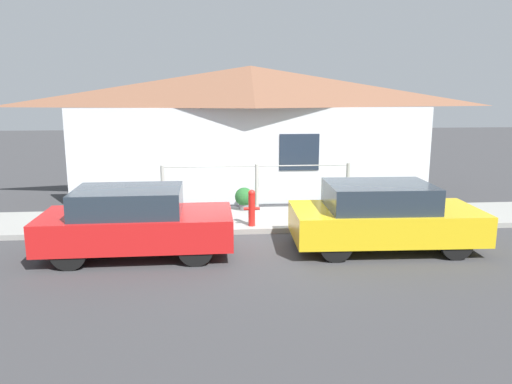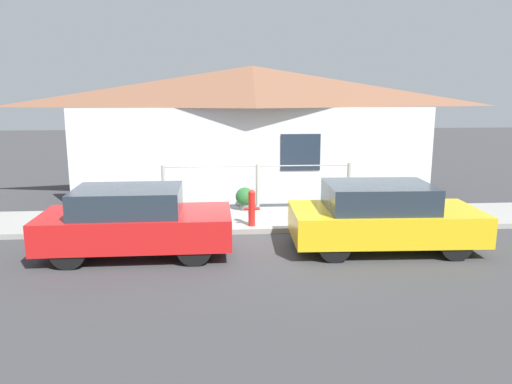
# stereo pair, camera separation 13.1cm
# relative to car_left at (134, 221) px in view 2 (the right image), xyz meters

# --- Properties ---
(ground_plane) EXTENTS (60.00, 60.00, 0.00)m
(ground_plane) POSITION_rel_car_left_xyz_m (2.64, 1.21, -0.67)
(ground_plane) COLOR #38383A
(sidewalk) EXTENTS (24.00, 2.10, 0.12)m
(sidewalk) POSITION_rel_car_left_xyz_m (2.64, 2.26, -0.61)
(sidewalk) COLOR gray
(sidewalk) RESTS_ON ground_plane
(house) EXTENTS (10.40, 2.23, 3.83)m
(house) POSITION_rel_car_left_xyz_m (2.64, 5.03, 2.37)
(house) COLOR silver
(house) RESTS_ON ground_plane
(fence) EXTENTS (4.90, 0.10, 1.17)m
(fence) POSITION_rel_car_left_xyz_m (2.64, 3.16, 0.09)
(fence) COLOR #999993
(fence) RESTS_ON sidewalk
(car_left) EXTENTS (3.64, 1.65, 1.33)m
(car_left) POSITION_rel_car_left_xyz_m (0.00, 0.00, 0.00)
(car_left) COLOR red
(car_left) RESTS_ON ground_plane
(car_right) EXTENTS (3.77, 1.84, 1.34)m
(car_right) POSITION_rel_car_left_xyz_m (4.90, 0.00, -0.00)
(car_right) COLOR gold
(car_right) RESTS_ON ground_plane
(fire_hydrant) EXTENTS (0.36, 0.16, 0.84)m
(fire_hydrant) POSITION_rel_car_left_xyz_m (2.37, 1.50, -0.11)
(fire_hydrant) COLOR red
(fire_hydrant) RESTS_ON sidewalk
(potted_plant_near_hydrant) EXTENTS (0.47, 0.47, 0.58)m
(potted_plant_near_hydrant) POSITION_rel_car_left_xyz_m (2.30, 3.05, -0.23)
(potted_plant_near_hydrant) COLOR slate
(potted_plant_near_hydrant) RESTS_ON sidewalk
(potted_plant_by_fence) EXTENTS (0.46, 0.46, 0.55)m
(potted_plant_by_fence) POSITION_rel_car_left_xyz_m (-0.25, 2.83, -0.25)
(potted_plant_by_fence) COLOR slate
(potted_plant_by_fence) RESTS_ON sidewalk
(potted_plant_corner) EXTENTS (0.56, 0.56, 0.63)m
(potted_plant_corner) POSITION_rel_car_left_xyz_m (4.64, 2.81, -0.22)
(potted_plant_corner) COLOR #9E5638
(potted_plant_corner) RESTS_ON sidewalk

